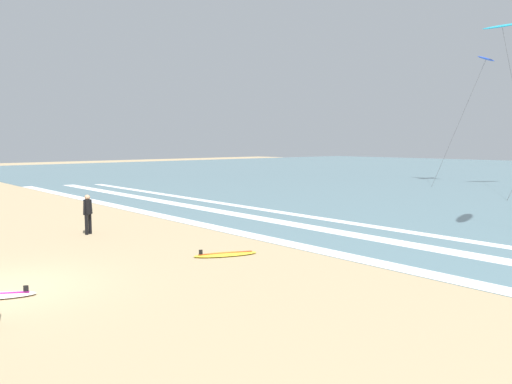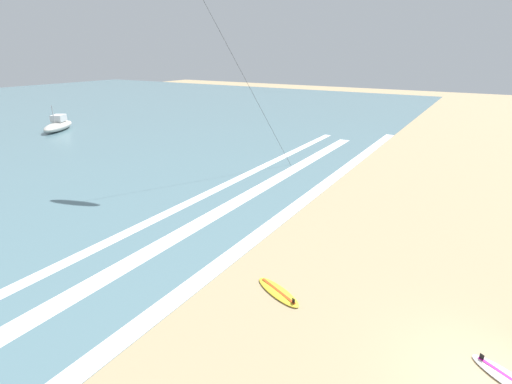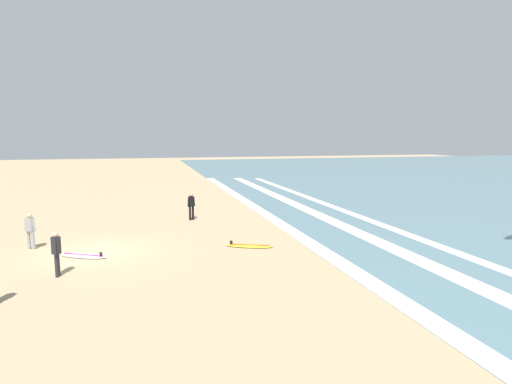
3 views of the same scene
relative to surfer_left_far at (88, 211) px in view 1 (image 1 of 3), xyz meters
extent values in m
plane|color=tan|center=(5.78, -4.65, -0.96)|extent=(160.00, 160.00, 0.00)
cube|color=white|center=(6.00, 4.68, -0.94)|extent=(59.70, 0.79, 0.01)
cube|color=white|center=(4.05, 7.81, -0.94)|extent=(54.26, 0.93, 0.01)
cube|color=white|center=(5.23, 10.01, -0.94)|extent=(54.53, 0.64, 0.01)
cylinder|color=black|center=(-0.04, 0.09, -0.55)|extent=(0.13, 0.13, 0.82)
cylinder|color=black|center=(0.04, -0.09, -0.55)|extent=(0.13, 0.13, 0.82)
cylinder|color=black|center=(0.00, 0.00, 0.15)|extent=(0.32, 0.32, 0.58)
cylinder|color=black|center=(-0.08, 0.17, 0.13)|extent=(0.14, 0.16, 0.56)
cylinder|color=black|center=(0.08, -0.17, 0.13)|extent=(0.14, 0.16, 0.56)
sphere|color=tan|center=(0.00, 0.00, 0.54)|extent=(0.21, 0.21, 0.21)
ellipsoid|color=yellow|center=(6.56, 1.85, -0.91)|extent=(1.39, 2.16, 0.09)
cube|color=#D84C19|center=(6.56, 1.85, -0.86)|extent=(0.81, 1.68, 0.01)
cube|color=black|center=(6.23, 1.10, -0.79)|extent=(0.06, 0.12, 0.16)
cube|color=black|center=(6.66, -4.32, -0.79)|extent=(0.07, 0.11, 0.16)
ellipsoid|color=#23A8C6|center=(0.95, 35.70, 12.42)|extent=(3.25, 1.00, 0.43)
ellipsoid|color=blue|center=(-0.36, 36.00, 9.93)|extent=(0.89, 3.23, 0.43)
cylinder|color=#333333|center=(-0.98, 32.88, 4.48)|extent=(1.27, 6.27, 10.89)
camera|label=1|loc=(18.93, -7.76, 2.73)|focal=34.34mm
camera|label=2|loc=(-3.32, -3.24, 6.94)|focal=26.49mm
camera|label=3|loc=(23.38, -2.39, 3.85)|focal=28.24mm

